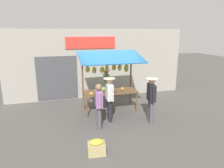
{
  "coord_description": "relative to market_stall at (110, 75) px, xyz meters",
  "views": [
    {
      "loc": [
        2.2,
        7.91,
        3.26
      ],
      "look_at": [
        0.0,
        0.3,
        1.25
      ],
      "focal_mm": 33.14,
      "sensor_mm": 36.0,
      "label": 1
    }
  ],
  "objects": [
    {
      "name": "produce_crate_near",
      "position": [
        1.21,
        3.01,
        -1.37
      ],
      "size": [
        0.52,
        0.44,
        0.42
      ],
      "color": "tan",
      "rests_on": "ground"
    },
    {
      "name": "street_backdrop",
      "position": [
        0.05,
        -2.14,
        0.14
      ],
      "size": [
        9.0,
        0.3,
        3.4
      ],
      "color": "#9E998E",
      "rests_on": "ground"
    },
    {
      "name": "shopper_with_shopping_bag",
      "position": [
        0.28,
        0.97,
        -0.57
      ],
      "size": [
        0.43,
        0.71,
        1.67
      ],
      "rotation": [
        0.0,
        0.0,
        -1.65
      ],
      "color": "#232328",
      "rests_on": "ground"
    },
    {
      "name": "shopper_with_ponytail",
      "position": [
        0.79,
        1.47,
        -0.65
      ],
      "size": [
        0.26,
        0.68,
        1.58
      ],
      "rotation": [
        0.0,
        0.0,
        -1.67
      ],
      "color": "#4C4C51",
      "rests_on": "ground"
    },
    {
      "name": "market_stall",
      "position": [
        0.0,
        0.0,
        0.0
      ],
      "size": [
        2.5,
        1.46,
        2.5
      ],
      "color": "brown",
      "rests_on": "ground"
    },
    {
      "name": "shopper_in_striped_shirt",
      "position": [
        -1.13,
        1.53,
        -0.55
      ],
      "size": [
        0.44,
        0.71,
        1.7
      ],
      "rotation": [
        0.0,
        0.0,
        -1.77
      ],
      "color": "#4C4C51",
      "rests_on": "ground"
    },
    {
      "name": "vendor_with_sunhat",
      "position": [
        -0.03,
        -0.69,
        -0.56
      ],
      "size": [
        0.44,
        0.71,
        1.68
      ],
      "rotation": [
        0.0,
        0.0,
        1.45
      ],
      "color": "#4C4C51",
      "rests_on": "ground"
    },
    {
      "name": "ground_plane",
      "position": [
        0.01,
        0.06,
        -1.56
      ],
      "size": [
        40.0,
        40.0,
        0.0
      ],
      "primitive_type": "plane",
      "color": "#514F4C"
    }
  ]
}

